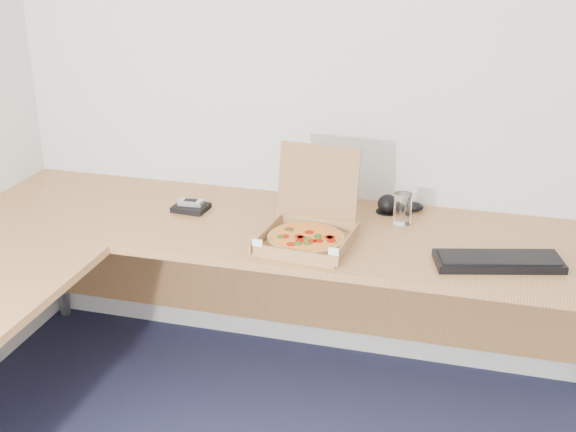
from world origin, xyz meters
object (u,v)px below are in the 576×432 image
(pizza_box, at_px, (307,233))
(wallet, at_px, (191,208))
(desk, at_px, (159,270))
(keyboard, at_px, (498,261))
(drinking_glass, at_px, (403,208))

(pizza_box, relative_size, wallet, 2.75)
(desk, height_order, keyboard, keyboard)
(drinking_glass, height_order, keyboard, drinking_glass)
(desk, relative_size, keyboard, 5.90)
(desk, relative_size, pizza_box, 6.95)
(desk, xyz_separation_m, pizza_box, (0.45, 0.29, 0.07))
(keyboard, bearing_deg, desk, 179.60)
(pizza_box, distance_m, drinking_glass, 0.41)
(keyboard, bearing_deg, wallet, 156.27)
(desk, relative_size, wallet, 19.10)
(desk, relative_size, drinking_glass, 20.72)
(pizza_box, height_order, wallet, pizza_box)
(desk, bearing_deg, wallet, 98.89)
(desk, distance_m, wallet, 0.48)
(drinking_glass, bearing_deg, pizza_box, -138.25)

